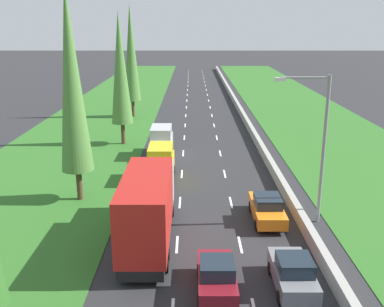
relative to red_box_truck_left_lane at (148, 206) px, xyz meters
name	(u,v)px	position (x,y,z in m)	size (l,w,h in m)	color
ground_plane	(198,111)	(3.31, 38.74, -2.18)	(300.00, 300.00, 0.00)	#28282B
grass_verge_left	(108,111)	(-9.34, 38.74, -2.16)	(14.00, 140.00, 0.04)	#2D6623
grass_verge_right	(300,111)	(17.66, 38.74, -2.16)	(14.00, 140.00, 0.04)	#2D6623
median_barrier	(239,108)	(9.01, 38.74, -1.76)	(0.44, 120.00, 0.85)	#9E9B93
lane_markings	(198,111)	(3.31, 38.74, -2.18)	(3.64, 116.00, 0.01)	white
red_box_truck_left_lane	(148,206)	(0.00, 0.00, 0.00)	(2.46, 9.40, 4.18)	black
yellow_van_left_lane	(161,163)	(-0.02, 10.33, -0.78)	(1.96, 4.90, 2.82)	yellow
silver_van_left_lane	(161,141)	(-0.41, 16.85, -0.78)	(1.96, 4.90, 2.82)	silver
grey_hatchback_right_lane	(293,273)	(6.99, -4.53, -1.35)	(1.74, 3.90, 1.72)	slate
maroon_hatchback_centre_lane	(216,276)	(3.50, -4.78, -1.35)	(1.74, 3.90, 1.72)	maroon
orange_sedan_right_lane	(267,208)	(7.03, 2.89, -1.37)	(1.82, 4.50, 1.64)	orange
poplar_tree_second	(71,80)	(-5.39, 6.31, 6.09)	(2.16, 2.16, 14.43)	#4C3823
poplar_tree_third	(120,69)	(-4.60, 21.15, 5.36)	(2.12, 2.12, 12.99)	#4C3823
poplar_tree_fourth	(131,53)	(-5.36, 34.97, 6.02)	(2.16, 2.16, 14.30)	#4C3823
street_light_mast	(318,140)	(9.80, 2.70, 3.05)	(3.20, 0.28, 9.00)	gray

